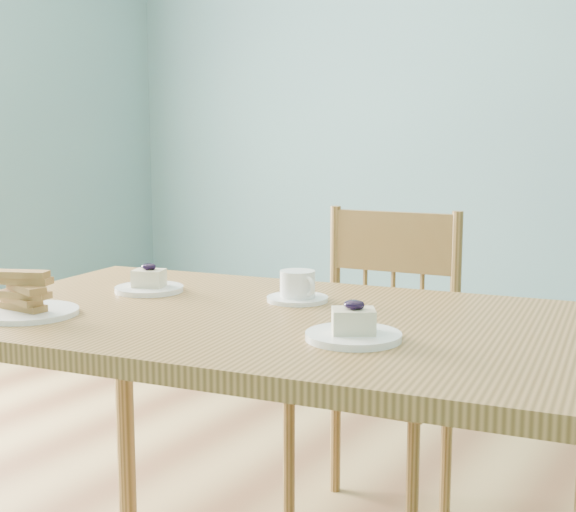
{
  "coord_description": "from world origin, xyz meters",
  "views": [
    {
      "loc": [
        1.14,
        -1.58,
        1.09
      ],
      "look_at": [
        0.27,
        -0.19,
        0.84
      ],
      "focal_mm": 50.0,
      "sensor_mm": 36.0,
      "label": 1
    }
  ],
  "objects": [
    {
      "name": "coffee_cup",
      "position": [
        0.24,
        -0.1,
        0.75
      ],
      "size": [
        0.14,
        0.14,
        0.07
      ],
      "rotation": [
        0.0,
        0.0,
        -0.4
      ],
      "color": "white",
      "rests_on": "dining_table"
    },
    {
      "name": "room",
      "position": [
        0.0,
        0.0,
        1.35
      ],
      "size": [
        5.01,
        5.01,
        2.71
      ],
      "color": "#A4824C",
      "rests_on": "ground"
    },
    {
      "name": "cheesecake_plate_near",
      "position": [
        0.49,
        -0.34,
        0.74
      ],
      "size": [
        0.17,
        0.17,
        0.07
      ],
      "rotation": [
        0.0,
        0.0,
        0.56
      ],
      "color": "white",
      "rests_on": "dining_table"
    },
    {
      "name": "cheesecake_plate_far",
      "position": [
        -0.12,
        -0.19,
        0.74
      ],
      "size": [
        0.16,
        0.16,
        0.07
      ],
      "rotation": [
        0.0,
        0.0,
        0.38
      ],
      "color": "white",
      "rests_on": "dining_table"
    },
    {
      "name": "dining_chair",
      "position": [
        0.2,
        0.38,
        0.45
      ],
      "size": [
        0.44,
        0.42,
        0.88
      ],
      "rotation": [
        0.0,
        0.0,
        0.1
      ],
      "color": "#A4763E",
      "rests_on": "ground"
    },
    {
      "name": "biscotti_plate",
      "position": [
        -0.16,
        -0.51,
        0.76
      ],
      "size": [
        0.2,
        0.2,
        0.09
      ],
      "rotation": [
        0.0,
        0.0,
        0.04
      ],
      "color": "white",
      "rests_on": "dining_table"
    },
    {
      "name": "dining_table",
      "position": [
        0.28,
        -0.24,
        0.65
      ],
      "size": [
        1.46,
        0.97,
        0.73
      ],
      "rotation": [
        0.0,
        0.0,
        0.15
      ],
      "color": "#A4763E",
      "rests_on": "ground"
    }
  ]
}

